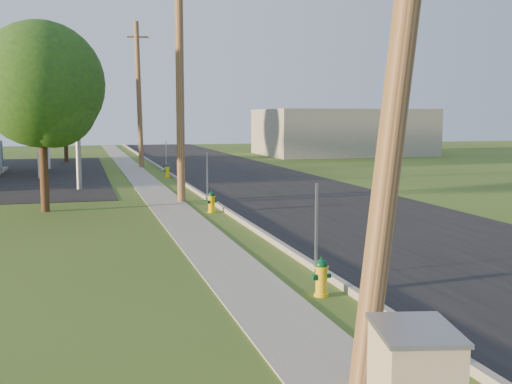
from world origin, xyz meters
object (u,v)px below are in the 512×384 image
tree_verge (44,89)px  hydrant_near (321,277)px  price_pylon (76,70)px  utility_pole_mid (180,75)px  tree_lot (66,100)px  hydrant_far (167,171)px  hydrant_mid (212,202)px  utility_pole_far (139,94)px

tree_verge → hydrant_near: size_ratio=8.97×
tree_verge → price_pylon: bearing=81.2°
utility_pole_mid → price_pylon: utility_pole_mid is taller
tree_lot → hydrant_near: bearing=-82.3°
utility_pole_mid → tree_verge: utility_pole_mid is taller
tree_lot → tree_verge: bearing=-90.5°
utility_pole_mid → hydrant_far: 11.30m
hydrant_far → tree_lot: bearing=111.2°
utility_pole_mid → tree_verge: size_ratio=1.47×
price_pylon → hydrant_mid: bearing=-62.4°
utility_pole_mid → utility_pole_far: size_ratio=1.03×
utility_pole_mid → hydrant_mid: size_ratio=12.84×
hydrant_near → hydrant_mid: size_ratio=0.97×
utility_pole_mid → hydrant_far: (0.80, 10.31, -4.57)m
utility_pole_mid → hydrant_far: utility_pole_mid is taller
price_pylon → hydrant_near: 20.64m
tree_lot → hydrant_far: size_ratio=8.94×
price_pylon → tree_lot: bearing=92.6°
utility_pole_mid → utility_pole_far: utility_pole_mid is taller
tree_lot → hydrant_far: bearing=-68.8°
tree_lot → hydrant_far: 15.87m
utility_pole_mid → hydrant_far: bearing=85.6°
utility_pole_far → price_pylon: size_ratio=1.39×
tree_verge → tree_lot: 25.94m
utility_pole_mid → tree_lot: size_ratio=1.39×
tree_verge → hydrant_near: (5.46, -12.67, -3.93)m
tree_lot → hydrant_far: tree_lot is taller
hydrant_near → hydrant_mid: bearing=89.5°
hydrant_near → hydrant_mid: hydrant_mid is taller
hydrant_near → hydrant_mid: (0.09, 10.93, 0.01)m
utility_pole_far → tree_verge: bearing=-104.4°
price_pylon → hydrant_far: bearing=45.7°
price_pylon → hydrant_far: 8.40m
tree_verge → hydrant_far: tree_verge is taller
hydrant_far → price_pylon: bearing=-134.3°
price_pylon → hydrant_near: size_ratio=9.21×
utility_pole_far → tree_verge: 19.98m
utility_pole_mid → hydrant_near: size_ratio=13.17×
utility_pole_far → hydrant_near: bearing=-89.1°
utility_pole_far → tree_lot: bearing=125.8°
hydrant_far → hydrant_near: bearing=-90.7°
hydrant_near → hydrant_far: bearing=89.3°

